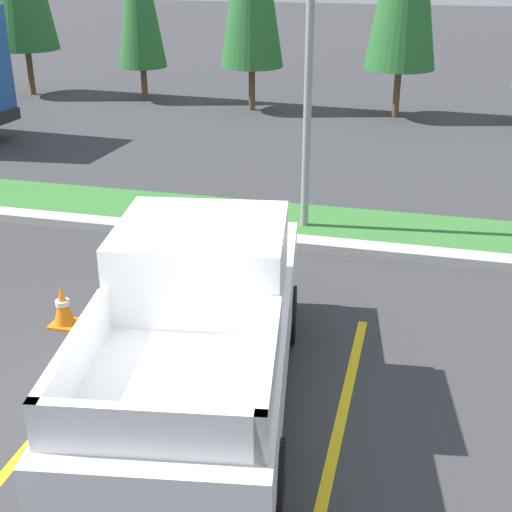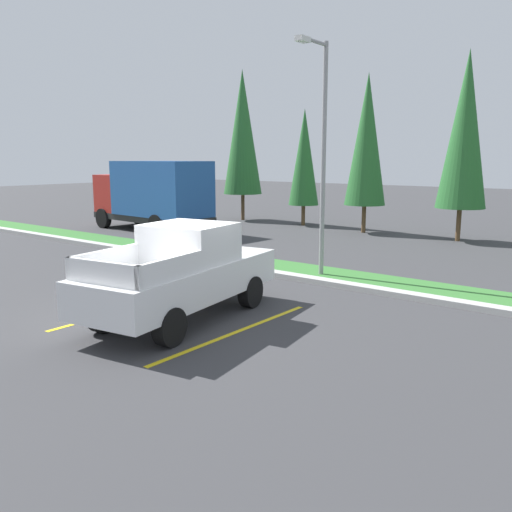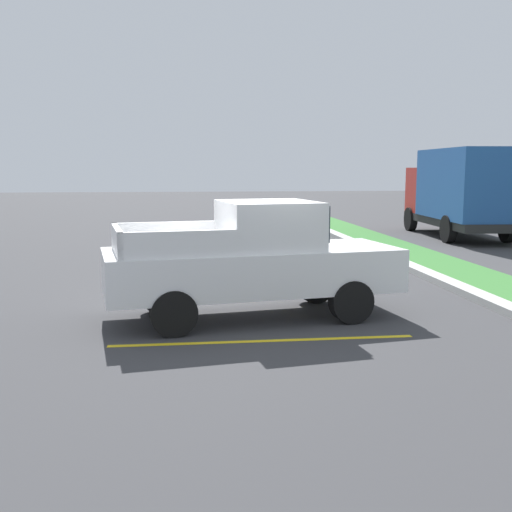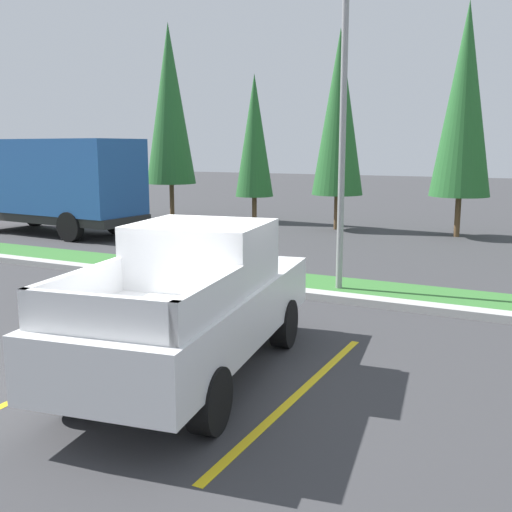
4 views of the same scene
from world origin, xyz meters
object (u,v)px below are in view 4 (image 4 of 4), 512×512
pickup_truck_main (196,301)px  cypress_tree_left_inner (254,136)px  cargo_truck_distant (59,183)px  traffic_cone (120,311)px  cypress_tree_center (339,113)px  street_light (341,107)px  cypress_tree_leftmost (170,105)px  cypress_tree_right_inner (464,101)px

pickup_truck_main → cypress_tree_left_inner: 17.53m
cargo_truck_distant → traffic_cone: 12.59m
cargo_truck_distant → cypress_tree_center: (8.51, 5.74, 2.53)m
street_light → cypress_tree_leftmost: 15.45m
pickup_truck_main → cypress_tree_center: 15.92m
cypress_tree_center → traffic_cone: cypress_tree_center is taller
cargo_truck_distant → cypress_tree_right_inner: size_ratio=0.87×
cargo_truck_distant → cypress_tree_leftmost: cypress_tree_leftmost is taller
street_light → cypress_tree_right_inner: cypress_tree_right_inner is taller
pickup_truck_main → cypress_tree_center: size_ratio=0.73×
pickup_truck_main → cypress_tree_left_inner: (-7.16, 15.80, 2.53)m
cargo_truck_distant → traffic_cone: bearing=-41.0°
street_light → cypress_tree_left_inner: 12.63m
street_light → traffic_cone: (-2.52, -4.22, -3.64)m
street_light → cypress_tree_leftmost: (-11.46, 10.31, 1.03)m
cypress_tree_leftmost → cypress_tree_left_inner: bearing=-0.1°
street_light → cypress_tree_center: cypress_tree_center is taller
street_light → cypress_tree_left_inner: size_ratio=1.11×
cypress_tree_left_inner → cypress_tree_right_inner: (8.29, -0.50, 1.11)m
cypress_tree_right_inner → cargo_truck_distant: bearing=-155.8°
pickup_truck_main → cargo_truck_distant: size_ratio=0.79×
cypress_tree_left_inner → traffic_cone: 15.64m
pickup_truck_main → cargo_truck_distant: bearing=141.3°
cypress_tree_right_inner → traffic_cone: size_ratio=13.26×
pickup_truck_main → cypress_tree_right_inner: cypress_tree_right_inner is taller
cypress_tree_left_inner → traffic_cone: (4.76, -14.53, -3.28)m
cypress_tree_leftmost → cypress_tree_center: size_ratio=1.13×
cypress_tree_left_inner → cypress_tree_right_inner: bearing=-3.5°
pickup_truck_main → traffic_cone: 2.82m
cypress_tree_center → cargo_truck_distant: bearing=-146.0°
cypress_tree_leftmost → cypress_tree_right_inner: (12.47, -0.51, -0.28)m
cypress_tree_leftmost → traffic_cone: 17.69m
cypress_tree_left_inner → traffic_cone: cypress_tree_left_inner is taller
cypress_tree_center → traffic_cone: 14.56m
pickup_truck_main → cypress_tree_left_inner: cypress_tree_left_inner is taller
pickup_truck_main → cargo_truck_distant: cargo_truck_distant is taller
cypress_tree_left_inner → cypress_tree_center: cypress_tree_center is taller
cypress_tree_leftmost → cypress_tree_center: (8.02, -0.59, -0.59)m
pickup_truck_main → cypress_tree_right_inner: (1.13, 15.30, 3.64)m
cargo_truck_distant → cypress_tree_right_inner: bearing=24.2°
cypress_tree_center → pickup_truck_main: bearing=-77.7°
cypress_tree_leftmost → pickup_truck_main: bearing=-54.3°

